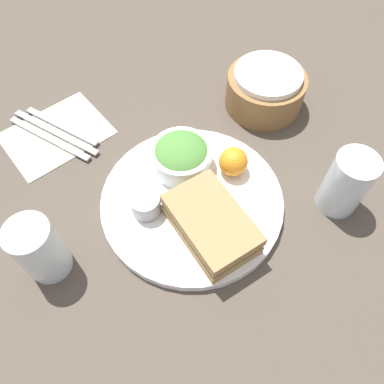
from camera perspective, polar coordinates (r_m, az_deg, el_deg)
The scene contains 13 objects.
ground_plane at distance 0.64m, azimuth -0.00°, elevation -1.83°, with size 4.00×4.00×0.00m, color #4C4238.
plate at distance 0.64m, azimuth -0.00°, elevation -1.41°, with size 0.31×0.31×0.02m, color white.
sandwich at distance 0.58m, azimuth 2.92°, elevation -4.92°, with size 0.16×0.11×0.05m.
salad_bowl at distance 0.65m, azimuth -1.64°, elevation 5.58°, with size 0.11×0.11×0.06m.
dressing_cup at distance 0.61m, azimuth -7.06°, elevation -1.85°, with size 0.05×0.05×0.04m, color #99999E.
orange_wedge at distance 0.64m, azimuth 6.55°, elevation 4.40°, with size 0.05×0.05×0.05m, color orange.
drink_glass at distance 0.65m, azimuth 22.45°, elevation 1.23°, with size 0.07×0.07×0.12m, color silver.
bread_basket at distance 0.78m, azimuth 11.10°, elevation 15.08°, with size 0.15×0.15×0.08m.
napkin at distance 0.78m, azimuth -19.98°, elevation 8.35°, with size 0.15×0.19×0.00m, color beige.
fork at distance 0.77m, azimuth -20.93°, elevation 7.66°, with size 0.19×0.01×0.01m, color #B2B2B7.
knife at distance 0.78m, azimuth -20.07°, elevation 8.56°, with size 0.20×0.01×0.01m, color #B2B2B7.
spoon at distance 0.79m, azimuth -19.22°, elevation 9.45°, with size 0.18×0.01×0.01m, color #B2B2B7.
water_glass at distance 0.59m, azimuth -22.22°, elevation -8.13°, with size 0.07×0.07×0.11m, color silver.
Camera 1 is at (0.25, -0.21, 0.55)m, focal length 35.00 mm.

